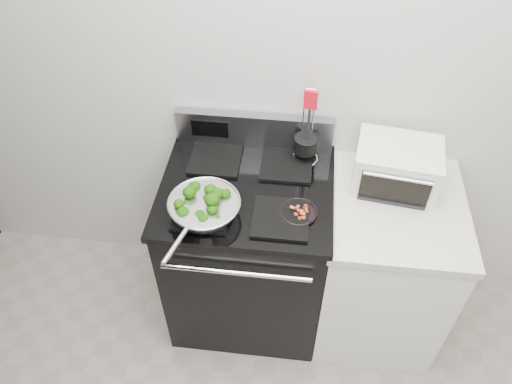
# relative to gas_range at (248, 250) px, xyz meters

# --- Properties ---
(back_wall) EXTENTS (4.00, 0.02, 2.70)m
(back_wall) POSITION_rel_gas_range_xyz_m (0.30, 0.34, 0.86)
(back_wall) COLOR beige
(back_wall) RESTS_ON ground
(gas_range) EXTENTS (0.79, 0.69, 1.13)m
(gas_range) POSITION_rel_gas_range_xyz_m (0.00, 0.00, 0.00)
(gas_range) COLOR black
(gas_range) RESTS_ON floor
(counter) EXTENTS (0.62, 0.68, 0.92)m
(counter) POSITION_rel_gas_range_xyz_m (0.68, -0.00, -0.03)
(counter) COLOR white
(counter) RESTS_ON floor
(skillet) EXTENTS (0.31, 0.48, 0.07)m
(skillet) POSITION_rel_gas_range_xyz_m (-0.16, -0.19, 0.51)
(skillet) COLOR silver
(skillet) RESTS_ON gas_range
(broccoli_pile) EXTENTS (0.24, 0.24, 0.08)m
(broccoli_pile) POSITION_rel_gas_range_xyz_m (-0.15, -0.18, 0.53)
(broccoli_pile) COLOR black
(broccoli_pile) RESTS_ON skillet
(bacon_plate) EXTENTS (0.16, 0.16, 0.04)m
(bacon_plate) POSITION_rel_gas_range_xyz_m (0.24, -0.13, 0.48)
(bacon_plate) COLOR black
(bacon_plate) RESTS_ON gas_range
(utensil_holder) EXTENTS (0.13, 0.13, 0.40)m
(utensil_holder) POSITION_rel_gas_range_xyz_m (0.25, 0.22, 0.53)
(utensil_holder) COLOR silver
(utensil_holder) RESTS_ON gas_range
(toaster_oven) EXTENTS (0.40, 0.33, 0.21)m
(toaster_oven) POSITION_rel_gas_range_xyz_m (0.67, 0.13, 0.54)
(toaster_oven) COLOR white
(toaster_oven) RESTS_ON counter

